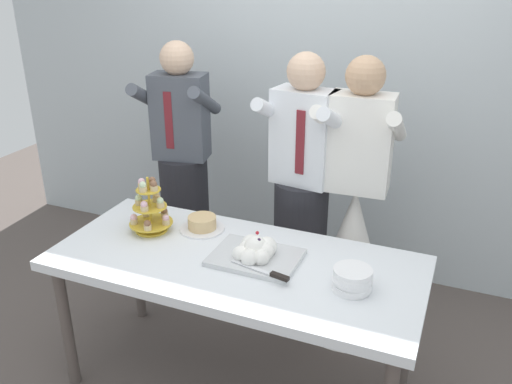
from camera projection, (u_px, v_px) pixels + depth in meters
The scene contains 10 objects.
ground_plane at pixel (237, 383), 2.90m from camera, with size 8.00×8.00×0.00m, color #564C47.
rear_wall at pixel (326, 66), 3.57m from camera, with size 5.20×0.10×2.90m, color silver.
dessert_table at pixel (235, 272), 2.62m from camera, with size 1.80×0.80×0.78m.
cupcake_stand at pixel (150, 210), 2.82m from camera, with size 0.23×0.23×0.31m.
main_cake_tray at pixel (256, 252), 2.57m from camera, with size 0.43×0.32×0.12m.
plate_stack at pixel (352, 279), 2.34m from camera, with size 0.18×0.18×0.10m.
round_cake at pixel (202, 224), 2.86m from camera, with size 0.24×0.24×0.08m.
person_groom at pixel (301, 209), 3.18m from camera, with size 0.52×0.54×1.66m.
person_bride at pixel (352, 242), 3.14m from camera, with size 0.56×0.56×1.66m.
person_guest at pixel (184, 182), 3.57m from camera, with size 0.54×0.56×1.66m.
Camera 1 is at (0.96, -2.04, 2.11)m, focal length 37.71 mm.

